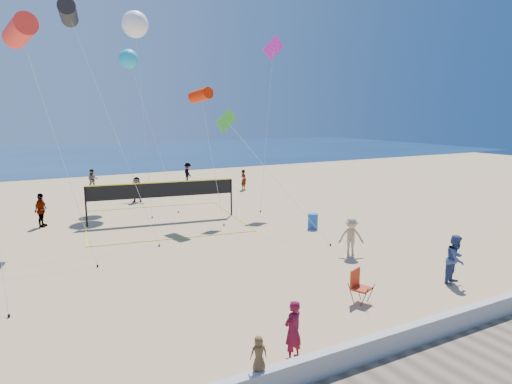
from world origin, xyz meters
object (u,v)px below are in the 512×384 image
woman (293,330)px  trash_barrel (313,221)px  camp_chair (358,284)px  volleyball_net (162,194)px

woman → trash_barrel: 13.82m
trash_barrel → camp_chair: bearing=-117.0°
camp_chair → volleyball_net: bearing=76.4°
woman → volleyball_net: bearing=-110.9°
woman → trash_barrel: (8.48, 10.90, -0.38)m
woman → trash_barrel: woman is taller
trash_barrel → volleyball_net: bearing=139.1°
trash_barrel → volleyball_net: size_ratio=0.08×
woman → camp_chair: 4.43m
woman → camp_chair: size_ratio=1.28×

